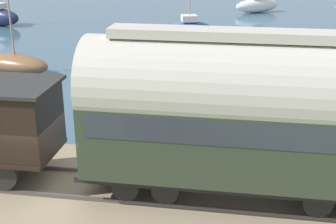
{
  "coord_description": "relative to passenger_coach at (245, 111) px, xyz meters",
  "views": [
    {
      "loc": [
        -11.55,
        -5.22,
        7.56
      ],
      "look_at": [
        2.85,
        -2.92,
        1.97
      ],
      "focal_mm": 50.0,
      "sensor_mm": 36.0,
      "label": 1
    }
  ],
  "objects": [
    {
      "name": "rowboat_off_pier",
      "position": [
        12.14,
        0.58,
        -2.93
      ],
      "size": [
        0.89,
        2.93,
        0.53
      ],
      "rotation": [
        0.0,
        0.0,
        -0.01
      ],
      "color": "beige",
      "rests_on": "harbor_water"
    },
    {
      "name": "sailboat_brown",
      "position": [
        12.65,
        12.91,
        -2.62
      ],
      "size": [
        2.69,
        4.66,
        6.02
      ],
      "rotation": [
        0.0,
        0.0,
        -0.25
      ],
      "color": "brown",
      "rests_on": "harbor_water"
    },
    {
      "name": "rail_embankment",
      "position": [
        0.0,
        5.4,
        -2.92
      ],
      "size": [
        5.41,
        56.0,
        0.68
      ],
      "color": "#84755B",
      "rests_on": "ground"
    },
    {
      "name": "sailboat_blue",
      "position": [
        22.86,
        4.1,
        -2.39
      ],
      "size": [
        2.68,
        4.06,
        7.31
      ],
      "rotation": [
        0.0,
        0.0,
        0.28
      ],
      "color": "#335199",
      "rests_on": "harbor_water"
    },
    {
      "name": "passenger_coach",
      "position": [
        0.0,
        0.0,
        0.0
      ],
      "size": [
        2.58,
        8.84,
        4.65
      ],
      "color": "black",
      "rests_on": "rail_embankment"
    },
    {
      "name": "ground_plane",
      "position": [
        -0.08,
        5.4,
        -3.2
      ],
      "size": [
        200.0,
        200.0,
        0.0
      ],
      "primitive_type": "plane",
      "color": "#607542"
    },
    {
      "name": "sailboat_white",
      "position": [
        37.23,
        -1.18,
        -2.42
      ],
      "size": [
        3.66,
        4.83,
        8.64
      ],
      "rotation": [
        0.0,
        0.0,
        0.55
      ],
      "color": "white",
      "rests_on": "harbor_water"
    },
    {
      "name": "harbor_water",
      "position": [
        43.01,
        5.4,
        -3.2
      ],
      "size": [
        80.0,
        80.0,
        0.01
      ],
      "color": "#38566B",
      "rests_on": "ground"
    }
  ]
}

